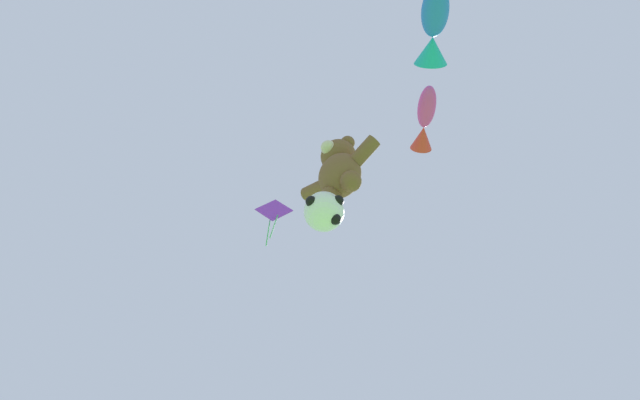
# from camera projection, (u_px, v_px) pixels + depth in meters

# --- Properties ---
(teddy_bear_kite) EXTENTS (2.27, 1.00, 2.30)m
(teddy_bear_kite) POSITION_uv_depth(u_px,v_px,m) (339.00, 169.00, 11.57)
(teddy_bear_kite) COLOR brown
(soccer_ball_kite) EXTENTS (0.94, 0.93, 0.86)m
(soccer_ball_kite) POSITION_uv_depth(u_px,v_px,m) (324.00, 211.00, 10.38)
(soccer_ball_kite) COLOR white
(fish_kite_magenta) EXTENTS (1.72, 1.77, 0.63)m
(fish_kite_magenta) POSITION_uv_depth(u_px,v_px,m) (424.00, 123.00, 14.20)
(fish_kite_magenta) COLOR #E53F9E
(fish_kite_cobalt) EXTENTS (1.83, 1.95, 0.85)m
(fish_kite_cobalt) POSITION_uv_depth(u_px,v_px,m) (433.00, 31.00, 12.43)
(fish_kite_cobalt) COLOR blue
(diamond_kite) EXTENTS (0.87, 0.85, 2.31)m
(diamond_kite) POSITION_uv_depth(u_px,v_px,m) (274.00, 213.00, 15.29)
(diamond_kite) COLOR purple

